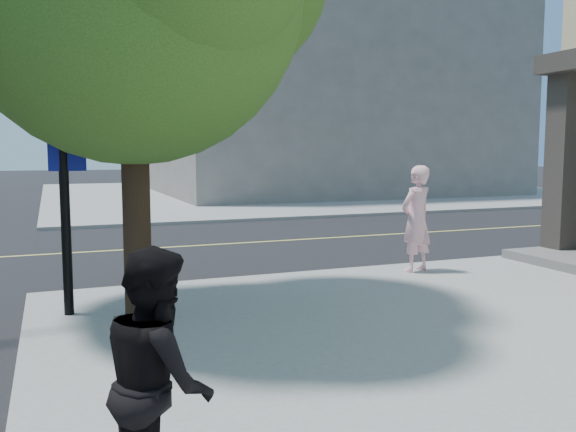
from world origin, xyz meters
name	(u,v)px	position (x,y,z in m)	size (l,w,h in m)	color
ground	(92,295)	(0.00, 0.00, 0.00)	(140.00, 140.00, 0.00)	black
road_ew	(79,253)	(0.00, 4.50, 0.01)	(140.00, 9.00, 0.01)	black
sidewalk_ne	(312,192)	(13.50, 21.50, 0.06)	(29.00, 25.00, 0.12)	gray
filler_ne	(317,69)	(14.00, 22.00, 7.12)	(18.00, 16.00, 14.00)	slate
man_on_phone	(416,219)	(5.85, -0.76, 1.13)	(0.73, 0.48, 2.01)	#F2B0BB
pedestrian	(159,382)	(0.00, -6.76, 0.97)	(0.83, 0.65, 1.71)	black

